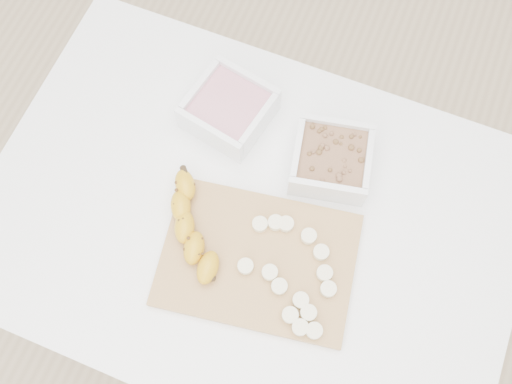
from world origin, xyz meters
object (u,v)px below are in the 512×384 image
at_px(bowl_yogurt, 229,109).
at_px(cutting_board, 258,260).
at_px(table, 250,231).
at_px(banana, 193,229).
at_px(bowl_granola, 331,160).

distance_m(bowl_yogurt, cutting_board, 0.30).
distance_m(table, bowl_yogurt, 0.25).
bearing_deg(table, banana, -140.21).
height_order(table, cutting_board, cutting_board).
distance_m(table, cutting_board, 0.13).
height_order(bowl_granola, cutting_board, bowl_granola).
distance_m(cutting_board, banana, 0.13).
bearing_deg(bowl_yogurt, table, -57.05).
distance_m(table, banana, 0.17).
relative_size(bowl_granola, banana, 0.79).
bearing_deg(table, cutting_board, -58.03).
height_order(table, banana, banana).
distance_m(bowl_yogurt, bowl_granola, 0.22).
bearing_deg(bowl_granola, table, -124.23).
bearing_deg(banana, bowl_yogurt, 70.63).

